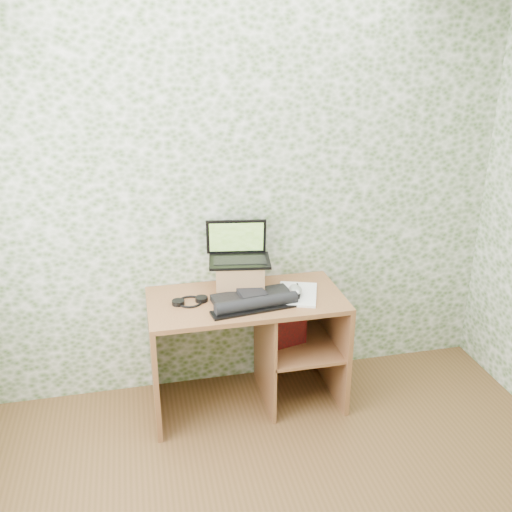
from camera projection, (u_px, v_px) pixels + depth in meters
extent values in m
plane|color=silver|center=(236.00, 198.00, 3.57)|extent=(3.50, 0.00, 3.50)
cube|color=brown|center=(246.00, 300.00, 3.50)|extent=(1.20, 0.60, 0.03)
cube|color=brown|center=(154.00, 364.00, 3.52)|extent=(0.03, 0.60, 0.72)
cube|color=brown|center=(333.00, 343.00, 3.76)|extent=(0.03, 0.60, 0.72)
cube|color=brown|center=(265.00, 351.00, 3.66)|extent=(0.02, 0.56, 0.72)
cube|color=brown|center=(299.00, 344.00, 3.70)|extent=(0.46, 0.56, 0.02)
cube|color=brown|center=(289.00, 326.00, 3.97)|extent=(0.48, 0.02, 0.72)
cube|color=#9E7447|center=(240.00, 276.00, 3.59)|extent=(0.33, 0.29, 0.18)
cube|color=black|center=(240.00, 261.00, 3.55)|extent=(0.41, 0.31, 0.02)
cube|color=black|center=(240.00, 260.00, 3.54)|extent=(0.34, 0.19, 0.00)
cube|color=black|center=(236.00, 237.00, 3.60)|extent=(0.38, 0.12, 0.24)
cube|color=#40651C|center=(236.00, 237.00, 3.60)|extent=(0.34, 0.10, 0.20)
cube|color=black|center=(252.00, 297.00, 3.46)|extent=(0.50, 0.24, 0.04)
cube|color=black|center=(252.00, 296.00, 3.46)|extent=(0.17, 0.17, 0.06)
cylinder|color=black|center=(257.00, 303.00, 3.34)|extent=(0.51, 0.14, 0.08)
cube|color=black|center=(257.00, 309.00, 3.35)|extent=(0.56, 0.18, 0.01)
torus|color=black|center=(190.00, 302.00, 3.43)|extent=(0.17, 0.17, 0.01)
cylinder|color=black|center=(178.00, 302.00, 3.41)|extent=(0.08, 0.08, 0.03)
cylinder|color=black|center=(202.00, 299.00, 3.45)|extent=(0.08, 0.08, 0.03)
cube|color=white|center=(297.00, 294.00, 3.53)|extent=(0.33, 0.39, 0.02)
ellipsoid|color=#B5B5B7|center=(295.00, 291.00, 3.50)|extent=(0.12, 0.15, 0.04)
cylinder|color=black|center=(299.00, 288.00, 3.58)|extent=(0.03, 0.14, 0.01)
cube|color=maroon|center=(287.00, 324.00, 3.63)|extent=(0.26, 0.14, 0.29)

